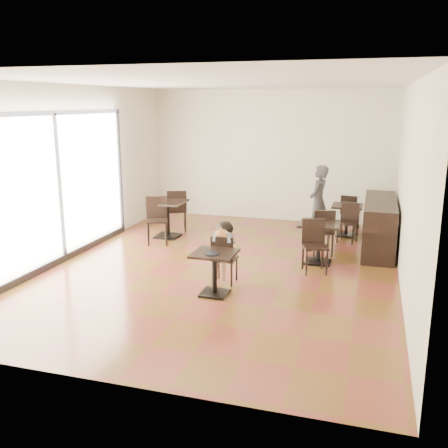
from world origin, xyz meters
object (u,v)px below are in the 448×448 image
at_px(child, 225,253).
at_px(chair_left_a, 177,210).
at_px(child_table, 215,274).
at_px(chair_back_a, 350,212).
at_px(child_chair, 225,259).
at_px(chair_mid_a, 322,232).
at_px(chair_left_b, 157,221).
at_px(cafe_table_left, 167,219).
at_px(cafe_table_mid, 318,243).
at_px(adult_patron, 318,202).
at_px(chair_back_b, 348,223).
at_px(cafe_table_back, 347,220).
at_px(chair_mid_b, 315,247).

bearing_deg(child, chair_left_a, 124.58).
distance_m(child_table, chair_back_a, 5.06).
relative_size(child_chair, chair_mid_a, 0.90).
distance_m(chair_left_a, chair_left_b, 1.10).
distance_m(chair_mid_a, chair_left_a, 3.48).
distance_m(child_table, cafe_table_left, 3.56).
bearing_deg(cafe_table_mid, child_table, -123.26).
distance_m(child_chair, chair_left_b, 2.73).
height_order(adult_patron, chair_back_b, adult_patron).
relative_size(cafe_table_left, chair_mid_a, 0.89).
bearing_deg(chair_back_b, adult_patron, 171.55).
height_order(child_chair, cafe_table_mid, child_chair).
bearing_deg(chair_back_a, chair_left_b, 44.37).
bearing_deg(chair_mid_a, chair_left_b, -14.73).
bearing_deg(chair_mid_a, adult_patron, -98.63).
distance_m(child_table, cafe_table_back, 4.53).
bearing_deg(adult_patron, child, -6.00).
bearing_deg(chair_back_b, child, -107.28).
relative_size(adult_patron, chair_left_b, 1.63).
height_order(cafe_table_mid, cafe_table_back, cafe_table_mid).
xyz_separation_m(child, cafe_table_left, (-2.02, 2.38, -0.11)).
relative_size(child_table, cafe_table_mid, 0.90).
distance_m(cafe_table_mid, chair_left_a, 3.66).
bearing_deg(cafe_table_back, chair_back_b, -85.09).
distance_m(cafe_table_mid, chair_back_a, 2.72).
xyz_separation_m(cafe_table_left, chair_left_a, (-0.00, 0.55, 0.08)).
distance_m(chair_left_b, chair_back_a, 4.46).
bearing_deg(cafe_table_mid, chair_left_a, 156.87).
relative_size(adult_patron, cafe_table_left, 1.96).
xyz_separation_m(cafe_table_back, chair_back_b, (0.05, -0.55, 0.07)).
height_order(chair_mid_b, chair_back_a, chair_mid_b).
bearing_deg(cafe_table_left, cafe_table_mid, -14.77).
height_order(cafe_table_mid, chair_left_a, chair_left_a).
height_order(chair_mid_a, chair_left_b, chair_left_b).
distance_m(cafe_table_mid, chair_mid_a, 0.56).
relative_size(chair_mid_b, chair_left_b, 0.94).
xyz_separation_m(adult_patron, cafe_table_back, (0.60, 0.30, -0.44)).
distance_m(child, cafe_table_left, 3.13).
relative_size(child_table, cafe_table_back, 0.98).
xyz_separation_m(chair_mid_b, chair_back_a, (0.43, 3.24, -0.04)).
height_order(chair_mid_b, chair_back_b, chair_mid_b).
relative_size(chair_mid_b, chair_left_a, 0.94).
relative_size(child_chair, chair_mid_b, 0.90).
bearing_deg(cafe_table_back, cafe_table_left, -161.54).
height_order(cafe_table_back, chair_mid_a, chair_mid_a).
bearing_deg(chair_back_a, cafe_table_left, 37.98).
bearing_deg(chair_left_b, cafe_table_back, 1.69).
height_order(child, chair_back_b, child).
xyz_separation_m(child_table, chair_mid_a, (1.34, 2.60, 0.12)).
height_order(child_chair, chair_back_b, chair_back_b).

